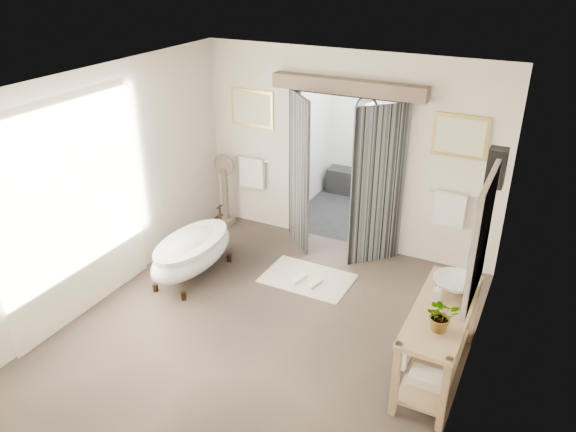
% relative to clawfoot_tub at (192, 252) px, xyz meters
% --- Properties ---
extents(ground_plane, '(5.00, 5.00, 0.00)m').
position_rel_clawfoot_tub_xyz_m(ground_plane, '(1.48, -0.63, -0.37)').
color(ground_plane, brown).
extents(room_shell, '(4.52, 5.02, 2.91)m').
position_rel_clawfoot_tub_xyz_m(room_shell, '(1.44, -0.76, 1.48)').
color(room_shell, beige).
rests_on(room_shell, ground_plane).
extents(shower_room, '(2.22, 2.01, 2.51)m').
position_rel_clawfoot_tub_xyz_m(shower_room, '(1.48, 3.36, 0.53)').
color(shower_room, black).
rests_on(shower_room, ground_plane).
extents(back_wall_dressing, '(3.82, 0.70, 2.52)m').
position_rel_clawfoot_tub_xyz_m(back_wall_dressing, '(1.48, 1.68, 1.19)').
color(back_wall_dressing, black).
rests_on(back_wall_dressing, ground_plane).
extents(clawfoot_tub, '(0.70, 1.56, 0.76)m').
position_rel_clawfoot_tub_xyz_m(clawfoot_tub, '(0.00, 0.00, 0.00)').
color(clawfoot_tub, black).
rests_on(clawfoot_tub, ground_plane).
extents(vanity, '(0.57, 1.60, 0.85)m').
position_rel_clawfoot_tub_xyz_m(vanity, '(3.43, -0.52, 0.13)').
color(vanity, tan).
rests_on(vanity, ground_plane).
extents(pedestal_mirror, '(0.35, 0.23, 1.19)m').
position_rel_clawfoot_tub_xyz_m(pedestal_mirror, '(-0.47, 1.60, 0.14)').
color(pedestal_mirror, '#6F5B4D').
rests_on(pedestal_mirror, ground_plane).
extents(rug, '(1.21, 0.82, 0.01)m').
position_rel_clawfoot_tub_xyz_m(rug, '(1.45, 0.63, -0.37)').
color(rug, beige).
rests_on(rug, ground_plane).
extents(slippers, '(0.40, 0.28, 0.05)m').
position_rel_clawfoot_tub_xyz_m(slippers, '(1.48, 0.50, -0.33)').
color(slippers, silver).
rests_on(slippers, rug).
extents(basin, '(0.61, 0.61, 0.16)m').
position_rel_clawfoot_tub_xyz_m(basin, '(3.50, -0.14, 0.56)').
color(basin, white).
rests_on(basin, vanity).
extents(plant, '(0.38, 0.36, 0.34)m').
position_rel_clawfoot_tub_xyz_m(plant, '(3.51, -0.87, 0.64)').
color(plant, gray).
rests_on(plant, vanity).
extents(soap_bottle_a, '(0.10, 0.10, 0.19)m').
position_rel_clawfoot_tub_xyz_m(soap_bottle_a, '(3.36, -0.39, 0.57)').
color(soap_bottle_a, gray).
rests_on(soap_bottle_a, vanity).
extents(soap_bottle_b, '(0.13, 0.13, 0.15)m').
position_rel_clawfoot_tub_xyz_m(soap_bottle_b, '(3.46, 0.13, 0.55)').
color(soap_bottle_b, gray).
rests_on(soap_bottle_b, vanity).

